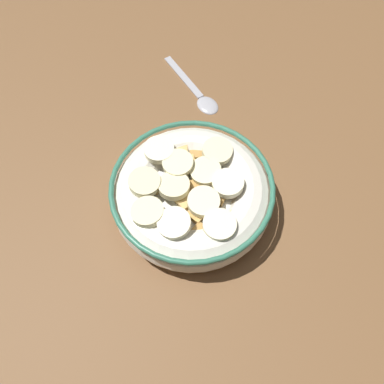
% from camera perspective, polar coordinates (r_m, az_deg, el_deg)
% --- Properties ---
extents(ground_plane, '(1.21, 1.21, 0.02)m').
position_cam_1_polar(ground_plane, '(0.46, 0.00, -2.50)').
color(ground_plane, brown).
extents(cereal_bowl, '(0.18, 0.18, 0.06)m').
position_cam_1_polar(cereal_bowl, '(0.42, -0.06, -0.21)').
color(cereal_bowl, silver).
rests_on(cereal_bowl, ground_plane).
extents(spoon, '(0.07, 0.13, 0.01)m').
position_cam_1_polar(spoon, '(0.55, 1.24, 14.59)').
color(spoon, '#A5A5AD').
rests_on(spoon, ground_plane).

